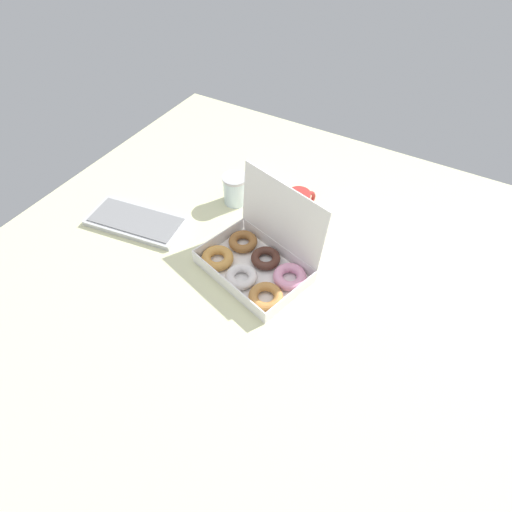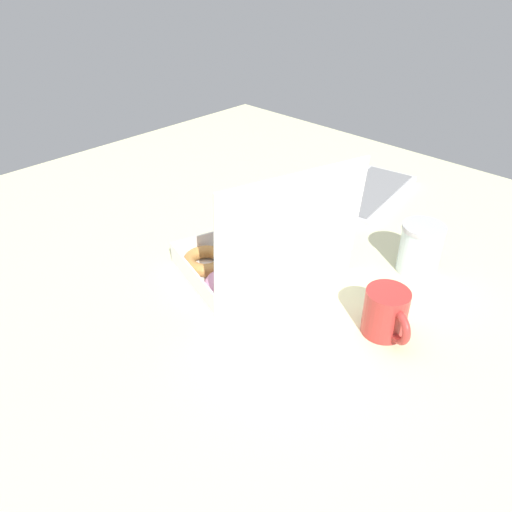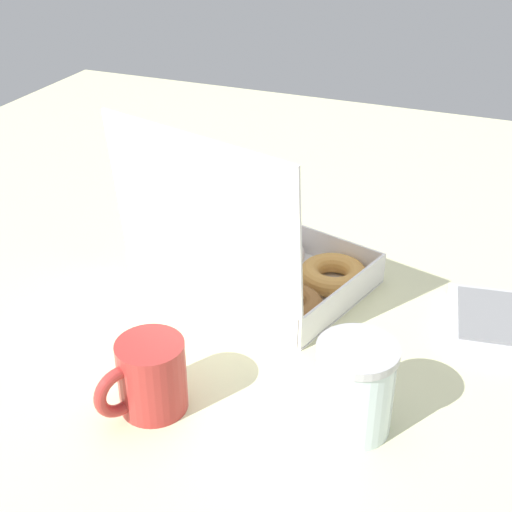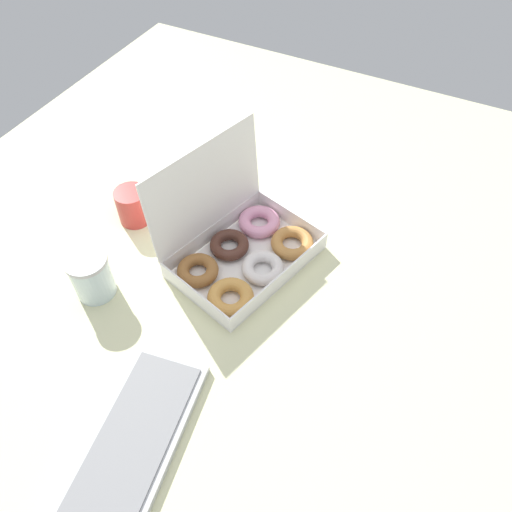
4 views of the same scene
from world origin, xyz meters
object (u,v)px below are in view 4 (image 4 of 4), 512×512
at_px(keyboard, 138,439).
at_px(coffee_mug, 132,205).
at_px(donut_box, 242,249).
at_px(glass_jar, 91,275).

distance_m(keyboard, coffee_mug, 0.58).
bearing_deg(donut_box, coffee_mug, 90.80).
bearing_deg(glass_jar, coffee_mug, 14.68).
height_order(coffee_mug, glass_jar, glass_jar).
bearing_deg(keyboard, donut_box, 4.20).
bearing_deg(keyboard, coffee_mug, 36.35).
height_order(keyboard, coffee_mug, coffee_mug).
bearing_deg(donut_box, keyboard, -175.80).
distance_m(coffee_mug, glass_jar, 0.24).
bearing_deg(donut_box, glass_jar, 133.16).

